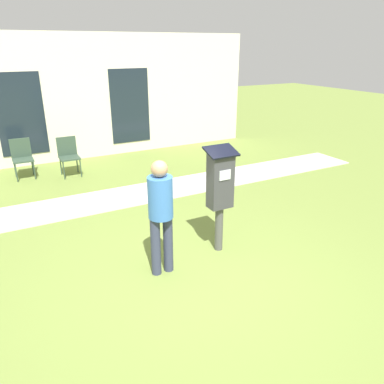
% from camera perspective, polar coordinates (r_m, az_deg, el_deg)
% --- Properties ---
extents(ground_plane, '(40.00, 40.00, 0.00)m').
position_cam_1_polar(ground_plane, '(5.11, 0.81, -12.94)').
color(ground_plane, olive).
extents(sidewalk, '(12.00, 1.10, 0.02)m').
position_cam_1_polar(sidewalk, '(7.71, -10.71, -0.79)').
color(sidewalk, beige).
rests_on(sidewalk, ground).
extents(building_facade, '(10.00, 0.26, 3.20)m').
position_cam_1_polar(building_facade, '(10.47, -17.20, 13.53)').
color(building_facade, beige).
rests_on(building_facade, ground).
extents(parking_meter, '(0.44, 0.31, 1.59)m').
position_cam_1_polar(parking_meter, '(5.33, 4.31, 0.87)').
color(parking_meter, '#4C4C4C').
rests_on(parking_meter, ground).
extents(person_standing, '(0.32, 0.32, 1.58)m').
position_cam_1_polar(person_standing, '(4.80, -4.79, -2.67)').
color(person_standing, '#333851').
rests_on(person_standing, ground).
extents(outdoor_chair_left, '(0.44, 0.44, 0.90)m').
position_cam_1_polar(outdoor_chair_left, '(9.46, -24.49, 5.13)').
color(outdoor_chair_left, '#334738').
rests_on(outdoor_chair_left, ground).
extents(outdoor_chair_middle, '(0.44, 0.44, 0.90)m').
position_cam_1_polar(outdoor_chair_middle, '(9.24, -18.33, 5.63)').
color(outdoor_chair_middle, '#334738').
rests_on(outdoor_chair_middle, ground).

